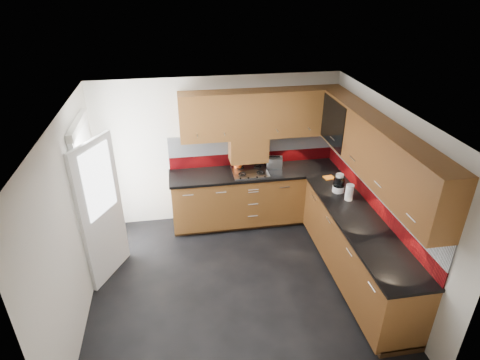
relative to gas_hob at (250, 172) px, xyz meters
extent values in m
cube|color=black|center=(-0.45, -1.47, -0.96)|extent=(4.00, 3.80, 0.02)
cube|color=white|center=(-0.45, -1.47, 1.50)|extent=(4.00, 3.80, 0.10)
cube|color=beige|center=(-0.45, 0.37, 0.25)|extent=(4.00, 0.08, 2.64)
cube|color=beige|center=(-0.45, -3.31, 0.25)|extent=(4.00, 0.08, 2.64)
cube|color=beige|center=(-2.39, -1.47, 0.25)|extent=(0.08, 3.80, 2.64)
cube|color=beige|center=(1.49, -1.47, 0.25)|extent=(0.08, 3.80, 2.64)
cube|color=brown|center=(0.10, 0.03, -0.48)|extent=(2.70, 0.60, 0.95)
cube|color=#5B3415|center=(1.15, -1.57, -0.48)|extent=(0.60, 2.60, 0.95)
cube|color=#3D2411|center=(0.10, 0.06, -0.90)|extent=(2.70, 0.54, 0.10)
cube|color=#3D2411|center=(1.18, -1.57, -0.90)|extent=(0.54, 2.60, 0.10)
cube|color=black|center=(0.09, 0.02, -0.03)|extent=(2.72, 0.62, 0.04)
cube|color=black|center=(1.14, -1.59, -0.03)|extent=(0.62, 2.60, 0.04)
cube|color=#6A090D|center=(0.10, 0.32, 0.09)|extent=(2.70, 0.02, 0.20)
cube|color=silver|center=(0.10, 0.32, 0.36)|extent=(2.70, 0.02, 0.34)
cube|color=#6A090D|center=(1.44, -1.27, 0.09)|extent=(0.02, 3.20, 0.20)
cube|color=silver|center=(1.44, -1.27, 0.36)|extent=(0.02, 3.20, 0.34)
cube|color=brown|center=(0.20, 0.17, 0.89)|extent=(2.50, 0.33, 0.72)
cube|color=#5B3415|center=(1.28, -1.43, 0.89)|extent=(0.33, 2.87, 0.72)
cube|color=silver|center=(0.05, -0.01, 0.68)|extent=(1.80, 0.01, 0.16)
cube|color=silver|center=(1.11, -1.47, 0.68)|extent=(0.01, 2.00, 0.16)
cube|color=brown|center=(0.00, 0.17, 0.33)|extent=(0.60, 0.33, 0.40)
cube|color=black|center=(1.11, -0.40, 0.89)|extent=(0.01, 0.80, 0.66)
cube|color=#FFD18C|center=(1.42, -0.40, 0.89)|extent=(0.01, 0.76, 0.64)
cube|color=black|center=(1.28, -0.40, 0.91)|extent=(0.29, 0.76, 0.01)
cylinder|color=black|center=(1.28, -0.65, 1.01)|extent=(0.07, 0.07, 0.16)
cylinder|color=black|center=(1.28, -0.50, 1.01)|extent=(0.07, 0.07, 0.16)
cylinder|color=white|center=(1.28, -0.35, 1.01)|extent=(0.07, 0.07, 0.16)
cylinder|color=black|center=(1.28, -0.20, 1.01)|extent=(0.07, 0.07, 0.16)
cube|color=white|center=(-2.31, -0.57, 0.07)|extent=(0.06, 0.95, 2.04)
cube|color=white|center=(-2.13, -0.92, 0.05)|extent=(0.42, 0.73, 1.98)
cube|color=white|center=(-2.10, -0.92, 0.50)|extent=(0.28, 0.50, 0.90)
cube|color=silver|center=(0.00, 0.01, 0.00)|extent=(0.55, 0.48, 0.02)
torus|color=black|center=(-0.14, -0.10, 0.02)|extent=(0.12, 0.12, 0.02)
torus|color=black|center=(0.14, -0.10, 0.02)|extent=(0.12, 0.12, 0.02)
torus|color=black|center=(-0.14, 0.13, 0.02)|extent=(0.12, 0.12, 0.02)
torus|color=black|center=(0.14, 0.13, 0.02)|extent=(0.12, 0.12, 0.02)
cube|color=black|center=(0.00, -0.22, 0.01)|extent=(0.42, 0.04, 0.02)
cylinder|color=#EA5416|center=(-0.17, 0.16, 0.06)|extent=(0.13, 0.13, 0.16)
cylinder|color=olive|center=(-0.18, 0.18, 0.26)|extent=(0.06, 0.02, 0.32)
cylinder|color=olive|center=(-0.17, 0.18, 0.25)|extent=(0.06, 0.02, 0.30)
cylinder|color=olive|center=(-0.18, 0.18, 0.27)|extent=(0.06, 0.04, 0.34)
cylinder|color=olive|center=(-0.16, 0.18, 0.24)|extent=(0.05, 0.04, 0.28)
cylinder|color=olive|center=(-0.19, 0.17, 0.26)|extent=(0.03, 0.06, 0.31)
cube|color=silver|center=(0.42, 0.12, 0.07)|extent=(0.28, 0.20, 0.17)
cube|color=black|center=(0.42, 0.12, 0.16)|extent=(0.19, 0.06, 0.01)
cube|color=black|center=(0.42, 0.16, 0.16)|extent=(0.19, 0.06, 0.01)
cylinder|color=white|center=(1.14, -0.81, 0.03)|extent=(0.17, 0.17, 0.09)
cylinder|color=black|center=(1.14, -0.81, 0.15)|extent=(0.16, 0.16, 0.15)
cylinder|color=white|center=(1.14, -0.81, 0.24)|extent=(0.11, 0.11, 0.04)
cylinder|color=white|center=(1.20, -1.05, 0.10)|extent=(0.15, 0.15, 0.23)
cube|color=orange|center=(1.16, -0.39, -0.01)|extent=(0.17, 0.15, 0.02)
camera|label=1|loc=(-1.09, -5.54, 2.84)|focal=30.00mm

